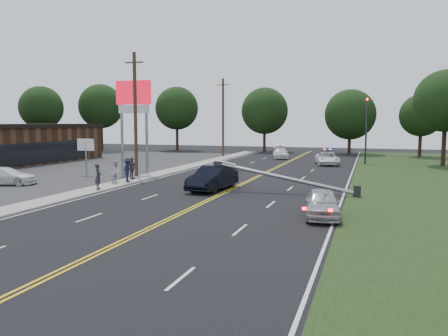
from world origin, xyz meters
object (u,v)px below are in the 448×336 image
(parked_car, at_px, (5,176))
(bystander_b, at_px, (116,172))
(utility_pole_far, at_px, (223,118))
(bystander_c, at_px, (128,170))
(emergency_a, at_px, (327,159))
(emergency_b, at_px, (281,153))
(traffic_signal, at_px, (366,125))
(crashed_sedan, at_px, (213,178))
(pylon_sign, at_px, (134,104))
(small_sign, at_px, (86,148))
(waiting_sedan, at_px, (322,203))
(fallen_streetlight, at_px, (292,179))
(bystander_d, at_px, (132,168))
(bystander_a, at_px, (98,176))
(utility_pole_mid, at_px, (135,115))

(parked_car, distance_m, bystander_b, 7.99)
(utility_pole_far, relative_size, bystander_c, 5.71)
(emergency_a, relative_size, emergency_b, 1.06)
(traffic_signal, distance_m, emergency_b, 11.56)
(traffic_signal, xyz_separation_m, emergency_a, (-3.82, -2.07, -3.55))
(crashed_sedan, bearing_deg, traffic_signal, 73.29)
(pylon_sign, bearing_deg, bystander_b, -71.94)
(small_sign, xyz_separation_m, crashed_sedan, (12.92, -4.16, -1.53))
(pylon_sign, height_order, waiting_sedan, pylon_sign)
(traffic_signal, bearing_deg, waiting_sedan, -93.23)
(bystander_b, bearing_deg, pylon_sign, 23.47)
(small_sign, bearing_deg, pylon_sign, 29.74)
(emergency_a, bearing_deg, waiting_sedan, -98.11)
(bystander_c, bearing_deg, pylon_sign, 16.09)
(parked_car, bearing_deg, small_sign, -35.77)
(pylon_sign, relative_size, emergency_a, 1.70)
(fallen_streetlight, relative_size, emergency_a, 1.98)
(utility_pole_far, height_order, bystander_d, utility_pole_far)
(utility_pole_far, relative_size, bystander_a, 5.94)
(pylon_sign, distance_m, utility_pole_mid, 2.55)
(emergency_a, bearing_deg, small_sign, -152.17)
(utility_pole_mid, xyz_separation_m, bystander_d, (0.55, -1.67, -4.13))
(bystander_b, bearing_deg, waiting_sedan, -107.15)
(utility_pole_mid, xyz_separation_m, utility_pole_far, (0.00, 22.00, 0.00))
(waiting_sedan, xyz_separation_m, bystander_b, (-15.22, 6.32, 0.28))
(traffic_signal, relative_size, utility_pole_mid, 0.70)
(emergency_a, distance_m, bystander_a, 26.06)
(small_sign, xyz_separation_m, bystander_b, (5.48, -4.08, -1.39))
(bystander_b, distance_m, bystander_c, 1.05)
(small_sign, xyz_separation_m, bystander_c, (5.88, -3.11, -1.34))
(emergency_b, bearing_deg, bystander_b, -118.48)
(small_sign, distance_m, bystander_d, 5.77)
(bystander_d, bearing_deg, pylon_sign, 32.17)
(small_sign, xyz_separation_m, bystander_a, (5.93, -6.92, -1.37))
(pylon_sign, xyz_separation_m, small_sign, (-3.50, -2.00, -3.66))
(bystander_c, relative_size, bystander_d, 1.05)
(emergency_a, relative_size, bystander_a, 2.80)
(fallen_streetlight, distance_m, utility_pole_mid, 14.58)
(utility_pole_far, distance_m, crashed_sedan, 27.73)
(bystander_c, bearing_deg, crashed_sedan, -107.45)
(parked_car, relative_size, emergency_a, 0.93)
(emergency_a, xyz_separation_m, bystander_c, (-12.60, -19.03, 0.34))
(parked_car, bearing_deg, fallen_streetlight, -101.02)
(utility_pole_far, relative_size, bystander_b, 6.04)
(small_sign, bearing_deg, bystander_a, -49.38)
(pylon_sign, bearing_deg, fallen_streetlight, -22.22)
(emergency_b, relative_size, bystander_c, 2.53)
(emergency_b, distance_m, bystander_d, 25.02)
(emergency_a, bearing_deg, bystander_a, -131.70)
(utility_pole_far, xyz_separation_m, bystander_b, (0.68, -26.08, -4.14))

